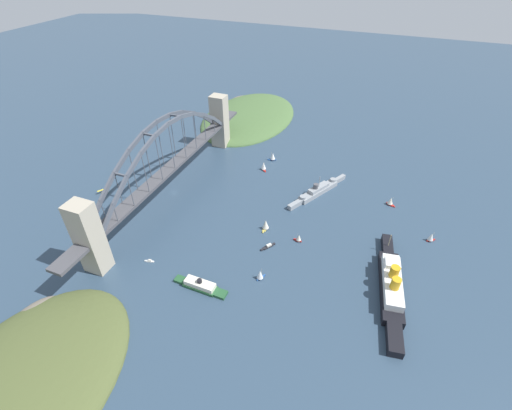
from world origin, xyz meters
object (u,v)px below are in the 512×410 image
Objects in this scene: small_boat_3 at (431,237)px; seaplane_second_in_formation at (104,191)px; ocean_liner at (391,285)px; harbor_ferry_steamer at (200,285)px; naval_cruiser at (318,191)px; small_boat_4 at (273,156)px; small_boat_2 at (299,238)px; small_boat_6 at (266,224)px; seaplane_taxiing_near_bridge at (180,160)px; small_boat_7 at (391,201)px; small_boat_5 at (150,261)px; small_boat_8 at (264,166)px; harbor_arch_bridge at (169,165)px; small_boat_0 at (268,246)px; small_boat_1 at (260,274)px.

seaplane_second_in_formation is at bearing -81.58° from small_boat_3.
ocean_liner reaches higher than harbor_ferry_steamer.
naval_cruiser reaches higher than small_boat_4.
small_boat_6 is (-3.99, -27.91, 1.23)m from small_boat_2.
seaplane_taxiing_near_bridge is 1.55× the size of small_boat_2.
harbor_ferry_steamer is at bearing -37.60° from small_boat_7.
small_boat_3 is 0.86× the size of small_boat_6.
small_boat_3 is (-103.50, 139.43, 1.55)m from harbor_ferry_steamer.
small_boat_8 is at bearing 167.59° from small_boat_5.
harbor_arch_bridge is 89.22m from small_boat_5.
naval_cruiser is 62.01m from small_boat_8.
small_boat_0 is 122.55m from small_boat_3.
small_boat_7 is (-75.57, 238.61, 1.85)m from seaplane_second_in_formation.
harbor_arch_bridge is at bearing -139.50° from harbor_ferry_steamer.
small_boat_8 is (-19.88, -58.72, 1.25)m from naval_cruiser.
small_boat_4 is (-69.31, -150.39, 0.39)m from small_boat_3.
seaplane_taxiing_near_bridge reaches higher than small_boat_0.
small_boat_7 is at bearing 127.90° from small_boat_6.
small_boat_8 is at bearing -5.90° from small_boat_4.
small_boat_8 is at bearing -160.39° from small_boat_1.
small_boat_2 reaches higher than seaplane_taxiing_near_bridge.
small_boat_3 is 48.05m from small_boat_7.
small_boat_6 reaches higher than small_boat_5.
small_boat_6 reaches higher than small_boat_1.
small_boat_3 is (-36.86, 92.30, 0.59)m from small_boat_2.
ocean_liner is at bearing 77.17° from harbor_arch_bridge.
small_boat_7 is (-72.31, 59.86, 0.53)m from small_boat_2.
harbor_arch_bridge is at bearing -159.78° from small_boat_5.
small_boat_6 reaches higher than seaplane_taxiing_near_bridge.
harbor_arch_bridge is at bearing -73.96° from small_boat_7.
small_boat_4 is (-109.43, 120.67, 2.30)m from seaplane_second_in_formation.
small_boat_3 is at bearing 72.29° from small_boat_8.
small_boat_7 is at bearing 140.38° from small_boat_2.
small_boat_3 is (-51.31, 111.25, 3.07)m from small_boat_0.
small_boat_2 is at bearing 1.31° from naval_cruiser.
seaplane_taxiing_near_bridge is 1.32× the size of small_boat_7.
small_boat_7 is at bearing 83.70° from small_boat_8.
harbor_arch_bridge reaches higher than small_boat_3.
small_boat_2 is (65.68, 1.50, 0.15)m from naval_cruiser.
naval_cruiser is (-45.46, 119.82, -25.79)m from harbor_arch_bridge.
small_boat_7 is at bearing 73.98° from small_boat_4.
small_boat_7 is 120.81m from small_boat_8.
small_boat_8 is (-108.56, -128.65, -0.89)m from ocean_liner.
small_boat_1 is (30.53, 5.23, 3.31)m from small_boat_0.
small_boat_1 is 50.99m from small_boat_6.
ocean_liner is at bearing 44.40° from small_boat_4.
small_boat_0 is (80.12, -17.45, -2.33)m from naval_cruiser.
harbor_arch_bridge is 23.17× the size of seaplane_taxiing_near_bridge.
small_boat_8 is (-152.20, -13.09, 2.06)m from harbor_ferry_steamer.
seaplane_second_in_formation is at bearing -88.96° from small_boat_2.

